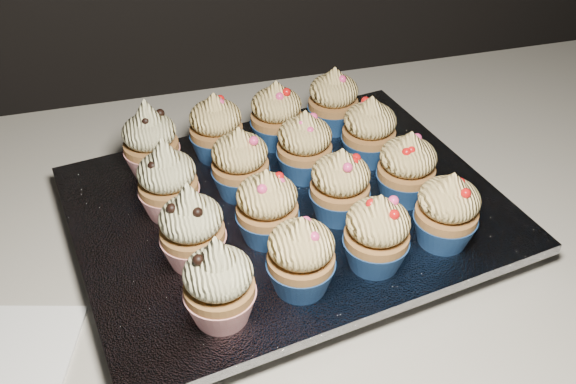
{
  "coord_description": "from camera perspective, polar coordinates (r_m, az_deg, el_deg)",
  "views": [
    {
      "loc": [
        -0.24,
        1.15,
        1.37
      ],
      "look_at": [
        -0.09,
        1.67,
        0.95
      ],
      "focal_mm": 40.0,
      "sensor_mm": 36.0,
      "label": 1
    }
  ],
  "objects": [
    {
      "name": "cupcake_1",
      "position": [
        0.58,
        1.16,
        -5.77
      ],
      "size": [
        0.06,
        0.06,
        0.08
      ],
      "color": "navy",
      "rests_on": "foil_lining"
    },
    {
      "name": "worktop",
      "position": [
        0.78,
        5.95,
        -1.4
      ],
      "size": [
        2.44,
        0.64,
        0.04
      ],
      "primitive_type": "cube",
      "color": "beige",
      "rests_on": "cabinet"
    },
    {
      "name": "cupcake_6",
      "position": [
        0.66,
        4.64,
        0.51
      ],
      "size": [
        0.06,
        0.06,
        0.08
      ],
      "color": "navy",
      "rests_on": "foil_lining"
    },
    {
      "name": "cupcake_11",
      "position": [
        0.74,
        7.22,
        5.34
      ],
      "size": [
        0.06,
        0.06,
        0.08
      ],
      "color": "navy",
      "rests_on": "foil_lining"
    },
    {
      "name": "cupcake_15",
      "position": [
        0.8,
        4.05,
        8.05
      ],
      "size": [
        0.06,
        0.06,
        0.08
      ],
      "color": "navy",
      "rests_on": "foil_lining"
    },
    {
      "name": "cupcake_13",
      "position": [
        0.75,
        -6.4,
        5.64
      ],
      "size": [
        0.06,
        0.06,
        0.08
      ],
      "color": "navy",
      "rests_on": "foil_lining"
    },
    {
      "name": "cupcake_12",
      "position": [
        0.73,
        -12.12,
        4.39
      ],
      "size": [
        0.06,
        0.06,
        0.1
      ],
      "color": "#AA171F",
      "rests_on": "foil_lining"
    },
    {
      "name": "cupcake_8",
      "position": [
        0.67,
        -10.64,
        0.9
      ],
      "size": [
        0.06,
        0.06,
        0.1
      ],
      "color": "#AA171F",
      "rests_on": "foil_lining"
    },
    {
      "name": "cupcake_14",
      "position": [
        0.77,
        -1.04,
        6.79
      ],
      "size": [
        0.06,
        0.06,
        0.08
      ],
      "color": "navy",
      "rests_on": "foil_lining"
    },
    {
      "name": "cupcake_5",
      "position": [
        0.63,
        -1.87,
        -1.41
      ],
      "size": [
        0.06,
        0.06,
        0.08
      ],
      "color": "navy",
      "rests_on": "foil_lining"
    },
    {
      "name": "cupcake_4",
      "position": [
        0.61,
        -8.52,
        -3.25
      ],
      "size": [
        0.06,
        0.06,
        0.1
      ],
      "color": "#AA171F",
      "rests_on": "foil_lining"
    },
    {
      "name": "cupcake_10",
      "position": [
        0.71,
        1.48,
        4.06
      ],
      "size": [
        0.06,
        0.06,
        0.08
      ],
      "color": "navy",
      "rests_on": "foil_lining"
    },
    {
      "name": "cupcake_3",
      "position": [
        0.64,
        13.94,
        -1.68
      ],
      "size": [
        0.06,
        0.06,
        0.08
      ],
      "color": "navy",
      "rests_on": "foil_lining"
    },
    {
      "name": "cupcake_9",
      "position": [
        0.69,
        -4.27,
        2.49
      ],
      "size": [
        0.06,
        0.06,
        0.08
      ],
      "color": "navy",
      "rests_on": "foil_lining"
    },
    {
      "name": "cupcake_0",
      "position": [
        0.55,
        -6.15,
        -8.13
      ],
      "size": [
        0.06,
        0.06,
        0.1
      ],
      "color": "#AA171F",
      "rests_on": "foil_lining"
    },
    {
      "name": "foil_lining",
      "position": [
        0.7,
        0.0,
        -1.42
      ],
      "size": [
        0.49,
        0.41,
        0.01
      ],
      "primitive_type": "cube",
      "rotation": [
        0.0,
        0.0,
        0.16
      ],
      "color": "silver",
      "rests_on": "baking_tray"
    },
    {
      "name": "cupcake_2",
      "position": [
        0.6,
        7.9,
        -3.72
      ],
      "size": [
        0.06,
        0.06,
        0.08
      ],
      "color": "navy",
      "rests_on": "foil_lining"
    },
    {
      "name": "cupcake_7",
      "position": [
        0.69,
        10.5,
        2.05
      ],
      "size": [
        0.06,
        0.06,
        0.08
      ],
      "color": "navy",
      "rests_on": "foil_lining"
    },
    {
      "name": "baking_tray",
      "position": [
        0.71,
        0.0,
        -2.49
      ],
      "size": [
        0.45,
        0.37,
        0.02
      ],
      "primitive_type": "cube",
      "rotation": [
        0.0,
        0.0,
        0.16
      ],
      "color": "black",
      "rests_on": "worktop"
    }
  ]
}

